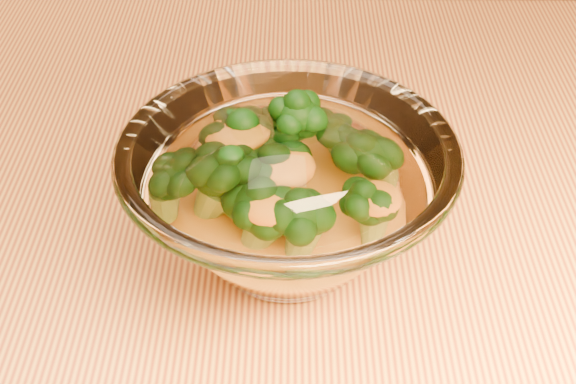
% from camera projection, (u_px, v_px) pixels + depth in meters
% --- Properties ---
extents(table, '(1.20, 0.80, 0.75)m').
position_uv_depth(table, '(286.00, 315.00, 0.69)').
color(table, gold).
rests_on(table, ground).
extents(glass_bowl, '(0.24, 0.24, 0.10)m').
position_uv_depth(glass_bowl, '(288.00, 198.00, 0.57)').
color(glass_bowl, white).
rests_on(glass_bowl, table).
extents(cheese_sauce, '(0.12, 0.12, 0.03)m').
position_uv_depth(cheese_sauce, '(288.00, 221.00, 0.58)').
color(cheese_sauce, orange).
rests_on(cheese_sauce, glass_bowl).
extents(broccoli_heap, '(0.17, 0.14, 0.08)m').
position_uv_depth(broccoli_heap, '(276.00, 172.00, 0.57)').
color(broccoli_heap, black).
rests_on(broccoli_heap, cheese_sauce).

